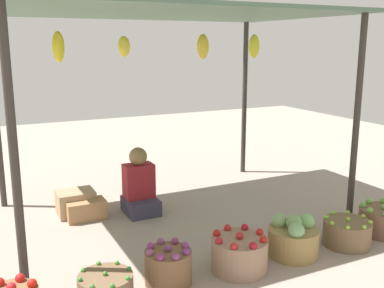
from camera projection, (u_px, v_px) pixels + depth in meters
name	position (u px, v px, depth m)	size (l,w,h in m)	color
ground_plane	(169.00, 213.00, 5.32)	(14.00, 14.00, 0.00)	gray
market_stall_structure	(167.00, 25.00, 4.85)	(3.75, 2.51, 2.29)	#38332D
vendor_person	(140.00, 188.00, 5.27)	(0.36, 0.44, 0.78)	#38354B
basket_green_chilies	(106.00, 288.00, 3.46)	(0.42, 0.42, 0.25)	brown
basket_purple_onions	(168.00, 266.00, 3.72)	(0.39, 0.39, 0.35)	brown
basket_red_apples	(239.00, 253.00, 3.95)	(0.50, 0.50, 0.35)	#977660
basket_cabbages	(293.00, 238.00, 4.22)	(0.47, 0.47, 0.40)	#987B49
basket_limes	(347.00, 233.00, 4.45)	(0.46, 0.46, 0.29)	brown
basket_green_apples	(383.00, 220.00, 4.73)	(0.50, 0.50, 0.32)	brown
wooden_crate_near_vendor	(76.00, 203.00, 5.24)	(0.42, 0.33, 0.28)	tan
wooden_crate_stacked_rear	(86.00, 210.00, 5.11)	(0.43, 0.25, 0.21)	#A67A50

